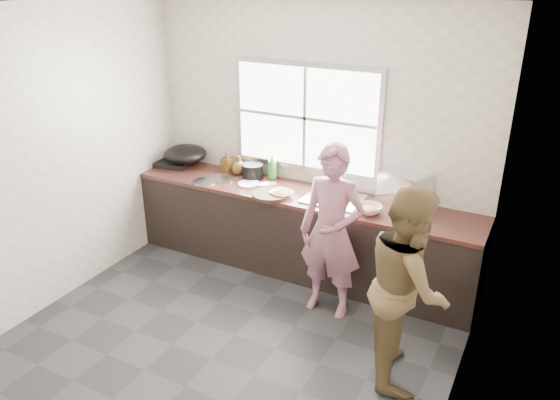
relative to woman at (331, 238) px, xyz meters
The scene contains 30 objects.
floor 1.20m from the woman, 127.42° to the right, with size 3.60×3.20×0.01m, color #2B2B2D.
ceiling 2.17m from the woman, 127.42° to the right, with size 3.60×3.20×0.01m, color silver.
wall_back 1.20m from the woman, 123.04° to the left, with size 3.60×0.01×2.70m, color beige.
wall_left 2.55m from the woman, 162.71° to the right, with size 0.01×3.20×2.70m, color beige.
wall_right 1.56m from the woman, 30.72° to the right, with size 0.01×3.20×2.70m, color beige.
wall_front 2.48m from the woman, 103.54° to the right, with size 3.60×0.01×2.70m, color silver.
cabinet 0.86m from the woman, 135.60° to the left, with size 3.60×0.62×0.82m, color black.
countertop 0.80m from the woman, 135.60° to the left, with size 3.60×0.64×0.04m, color #3B1D18.
sink 0.60m from the woman, 111.19° to the left, with size 0.55×0.45×0.02m, color silver.
faucet 0.83m from the woman, 105.89° to the left, with size 0.02×0.02×0.30m, color silver.
window_frame 1.35m from the woman, 127.92° to the left, with size 1.60×0.05×1.10m, color #9EA0A5.
window_glazing 1.33m from the woman, 128.75° to the left, with size 1.50×0.01×1.00m, color white.
woman is the anchor object (origin of this frame).
person_side 0.97m from the woman, 31.70° to the right, with size 0.76×0.59×1.56m, color brown.
cutting_board 0.87m from the woman, 156.66° to the left, with size 0.37×0.37×0.04m, color #312013.
cleaver 1.09m from the woman, 150.78° to the left, with size 0.19×0.09×0.01m, color silver.
bowl_mince 0.81m from the woman, 150.95° to the left, with size 0.22×0.22×0.05m, color white.
bowl_crabs 0.48m from the woman, 65.23° to the left, with size 0.19×0.19×0.06m, color silver.
bowl_held 0.60m from the woman, 125.13° to the left, with size 0.18×0.18×0.06m, color silver.
black_pot 1.39m from the woman, 150.23° to the left, with size 0.22×0.22×0.16m, color black.
plate_food 1.26m from the woman, 155.98° to the left, with size 0.23×0.23×0.02m, color white.
bottle_green 1.30m from the woman, 142.34° to the left, with size 0.11×0.11×0.28m, color #33892D.
bottle_brown_tall 1.75m from the woman, 154.50° to the left, with size 0.09×0.10×0.21m, color #462F11.
bottle_brown_short 1.59m from the woman, 152.32° to the left, with size 0.15×0.15×0.19m, color #503714.
glass_jar 1.41m from the woman, 152.78° to the left, with size 0.06×0.06×0.09m, color silver.
burner 2.31m from the woman, 163.52° to the left, with size 0.37×0.37×0.06m, color black.
wok 2.17m from the woman, 162.27° to the left, with size 0.48×0.48×0.18m, color black.
dish_rack 0.92m from the woman, 62.36° to the left, with size 0.43×0.30×0.32m, color silver.
pot_lid_left 1.63m from the woman, 167.33° to the left, with size 0.25×0.25×0.01m, color silver.
pot_lid_right 1.53m from the woman, 160.86° to the left, with size 0.23×0.23×0.01m, color #A9ABB0.
Camera 1 is at (2.15, -3.25, 2.95)m, focal length 35.00 mm.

